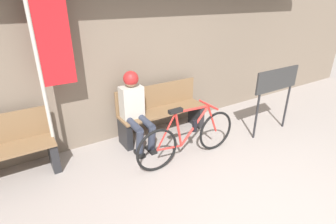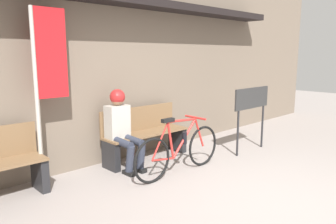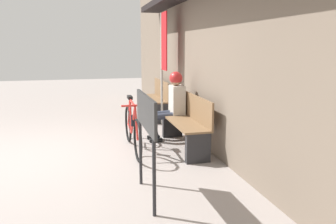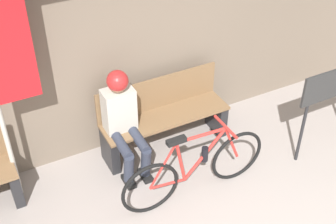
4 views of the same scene
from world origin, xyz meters
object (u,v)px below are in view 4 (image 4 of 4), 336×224
person_seated (123,116)px  park_bench_near (163,117)px  bicycle (196,168)px  banner_pole (5,71)px

person_seated → park_bench_near: bearing=11.8°
park_bench_near → bicycle: (-0.07, -0.87, -0.04)m
bicycle → banner_pole: bearing=150.3°
bicycle → park_bench_near: bearing=85.2°
park_bench_near → banner_pole: size_ratio=0.66×
park_bench_near → person_seated: 0.63m
person_seated → banner_pole: bearing=174.1°
park_bench_near → bicycle: park_bench_near is taller
park_bench_near → bicycle: size_ratio=0.91×
park_bench_near → banner_pole: bearing=-179.8°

